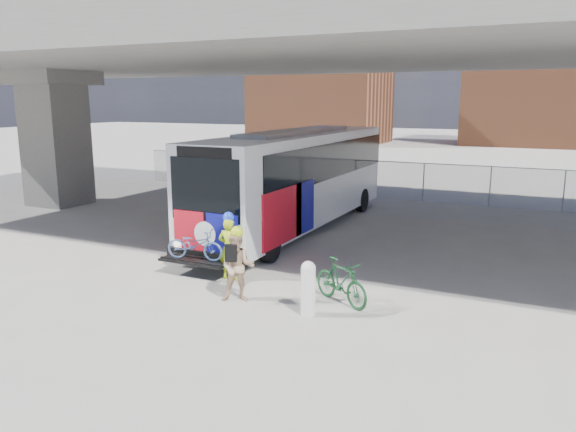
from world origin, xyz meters
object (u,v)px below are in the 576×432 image
Objects in this scene: cyclist_hivis at (229,247)px; bike_parked at (341,282)px; bus at (297,173)px; bollard at (308,286)px; cyclist_tan at (237,266)px.

cyclist_hivis is 1.02× the size of bike_parked.
bus is 8.18m from bike_parked.
bus is 8.82m from bollard.
bike_parked is at bearing 68.02° from bollard.
bollard is (3.89, -7.79, -1.44)m from bus.
bike_parked is (0.41, 1.01, -0.13)m from bollard.
bike_parked is at bearing 167.39° from cyclist_hivis.
cyclist_tan is (-1.88, 0.08, 0.20)m from bollard.
bike_parked is (4.30, -6.78, -1.57)m from bus.
cyclist_hivis reaches higher than bollard.
cyclist_tan is at bearing 177.42° from bollard.
cyclist_tan is at bearing 123.21° from cyclist_hivis.
cyclist_hivis is 3.41m from bike_parked.
cyclist_hivis is (0.93, -6.33, -1.22)m from bus.
bike_parked is at bearing -3.05° from cyclist_tan.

